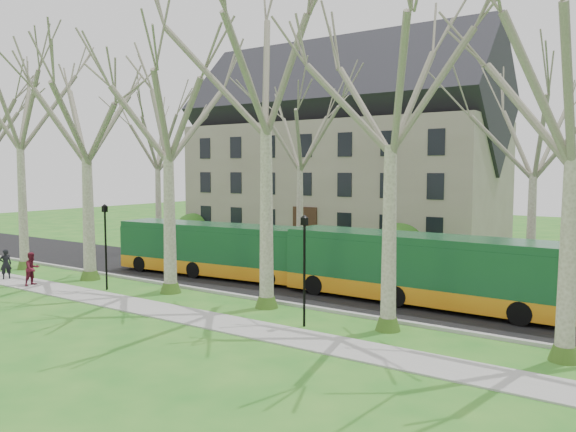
% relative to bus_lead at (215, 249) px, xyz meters
% --- Properties ---
extents(ground, '(120.00, 120.00, 0.00)m').
position_rel_bus_lead_xyz_m(ground, '(3.75, -4.80, -1.60)').
color(ground, '#236D1F').
rests_on(ground, ground).
extents(sidewalk, '(70.00, 2.00, 0.06)m').
position_rel_bus_lead_xyz_m(sidewalk, '(3.75, -7.30, -1.57)').
color(sidewalk, gray).
rests_on(sidewalk, ground).
extents(road, '(80.00, 8.00, 0.06)m').
position_rel_bus_lead_xyz_m(road, '(3.75, 0.70, -1.57)').
color(road, black).
rests_on(road, ground).
extents(curb, '(80.00, 0.25, 0.14)m').
position_rel_bus_lead_xyz_m(curb, '(3.75, -3.30, -1.53)').
color(curb, '#A5A39E').
rests_on(curb, ground).
extents(building, '(26.50, 12.20, 16.00)m').
position_rel_bus_lead_xyz_m(building, '(-2.25, 19.20, 6.47)').
color(building, gray).
rests_on(building, ground).
extents(tree_row_verge, '(49.00, 7.00, 14.00)m').
position_rel_bus_lead_xyz_m(tree_row_verge, '(3.75, -4.50, 5.40)').
color(tree_row_verge, gray).
rests_on(tree_row_verge, ground).
extents(tree_row_far, '(33.00, 7.00, 12.00)m').
position_rel_bus_lead_xyz_m(tree_row_far, '(2.42, 6.20, 4.40)').
color(tree_row_far, gray).
rests_on(tree_row_far, ground).
extents(lamp_row, '(36.22, 0.22, 4.30)m').
position_rel_bus_lead_xyz_m(lamp_row, '(3.75, -5.80, 0.97)').
color(lamp_row, black).
rests_on(lamp_row, ground).
extents(hedges, '(30.60, 8.60, 2.00)m').
position_rel_bus_lead_xyz_m(hedges, '(-0.91, 9.20, -0.60)').
color(hedges, '#1E601B').
rests_on(hedges, ground).
extents(bus_lead, '(12.48, 3.59, 3.08)m').
position_rel_bus_lead_xyz_m(bus_lead, '(0.00, 0.00, 0.00)').
color(bus_lead, '#144726').
rests_on(bus_lead, road).
extents(bus_follow, '(13.02, 2.88, 3.24)m').
position_rel_bus_lead_xyz_m(bus_follow, '(12.27, 0.14, 0.08)').
color(bus_follow, '#144726').
rests_on(bus_follow, road).
extents(pedestrian_a, '(0.60, 0.71, 1.67)m').
position_rel_bus_lead_xyz_m(pedestrian_a, '(-9.03, -7.29, -0.71)').
color(pedestrian_a, black).
rests_on(pedestrian_a, sidewalk).
extents(pedestrian_b, '(0.77, 0.94, 1.75)m').
position_rel_bus_lead_xyz_m(pedestrian_b, '(-6.20, -7.44, -0.66)').
color(pedestrian_b, maroon).
rests_on(pedestrian_b, sidewalk).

